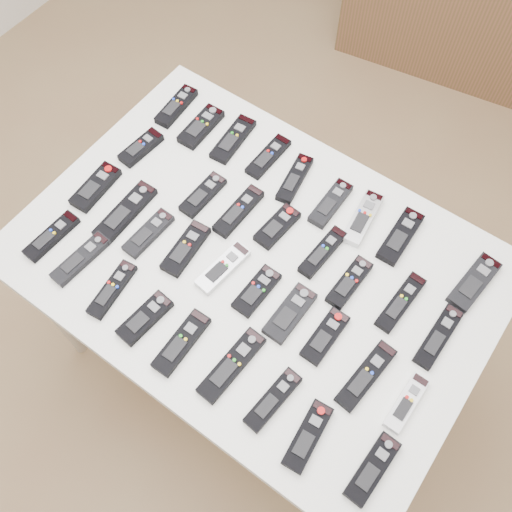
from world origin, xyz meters
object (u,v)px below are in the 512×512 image
Objects in this scene: remote_7 at (400,236)px; remote_11 at (239,211)px; remote_4 at (295,179)px; remote_32 at (232,365)px; remote_16 at (438,337)px; remote_12 at (277,226)px; remote_0 at (176,106)px; remote_13 at (323,252)px; remote_24 at (325,336)px; remote_27 at (52,236)px; remote_8 at (474,282)px; remote_28 at (81,259)px; remote_35 at (372,469)px; remote_10 at (203,195)px; remote_30 at (145,318)px; remote_3 at (268,157)px; remote_2 at (233,139)px; remote_34 at (308,436)px; remote_9 at (141,148)px; remote_1 at (201,127)px; remote_5 at (331,203)px; remote_22 at (257,291)px; remote_21 at (223,268)px; remote_14 at (349,282)px; remote_6 at (363,218)px; table at (256,269)px; remote_33 at (273,400)px; remote_18 at (125,212)px; remote_17 at (96,187)px; remote_25 at (366,376)px; remote_23 at (290,313)px; remote_15 at (401,302)px; remote_19 at (148,233)px; remote_20 at (186,248)px; remote_29 at (112,289)px.

remote_11 is (-0.41, -0.19, 0.00)m from remote_7.
remote_32 is (0.18, -0.55, 0.00)m from remote_4.
remote_12 is at bearing 177.70° from remote_16.
remote_11 is at bearing -164.25° from remote_12.
remote_13 is (0.65, -0.17, 0.00)m from remote_0.
remote_24 is 0.90× the size of remote_27.
remote_8 is 1.02× the size of remote_28.
remote_11 is 0.74m from remote_35.
remote_10 is at bearing -171.96° from remote_11.
remote_30 reaches higher than remote_27.
remote_3 is (0.34, 0.01, -0.00)m from remote_0.
remote_34 reaches higher than remote_2.
remote_13 reaches higher than remote_3.
remote_35 is (1.01, -0.38, -0.00)m from remote_9.
remote_9 is 0.95× the size of remote_30.
remote_1 is at bearing 153.07° from remote_24.
remote_16 is at bearing -22.76° from remote_5.
remote_22 is (0.12, -0.35, -0.00)m from remote_4.
remote_21 is at bearing -98.59° from remote_4.
remote_14 reaches higher than remote_34.
remote_6 reaches higher than remote_34.
remote_7 is at bearing -176.32° from remote_8.
remote_3 is (-0.17, 0.30, 0.07)m from table.
remote_33 is (0.31, -0.21, 0.00)m from remote_21.
remote_6 is at bearing 32.70° from remote_18.
remote_25 is at bearing -5.29° from remote_17.
remote_24 is (0.13, -0.20, -0.00)m from remote_13.
remote_7 is at bearing 52.19° from remote_13.
remote_3 and remote_22 have the same top height.
remote_23 is 0.22m from remote_33.
remote_2 is at bearing 168.04° from remote_15.
table is 0.19m from remote_13.
remote_27 is at bearing -162.83° from remote_23.
remote_7 is 1.08× the size of remote_33.
remote_25 and remote_27 have the same top height.
remote_13 reaches higher than remote_22.
remote_35 reaches higher than remote_28.
remote_35 is at bearing -9.87° from remote_19.
remote_8 is at bearing 15.62° from remote_17.
remote_27 is at bearing -123.59° from remote_18.
remote_0 is at bearing 150.62° from table.
remote_2 is 1.13× the size of remote_19.
remote_33 is at bearing -48.27° from table.
remote_32 is at bearing -69.83° from remote_22.
remote_15 is 1.10× the size of remote_17.
remote_0 reaches higher than remote_15.
remote_12 is 0.86× the size of remote_21.
remote_20 is at bearing -177.72° from remote_23.
remote_19 is at bearing -165.11° from remote_16.
remote_29 reaches higher than remote_16.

